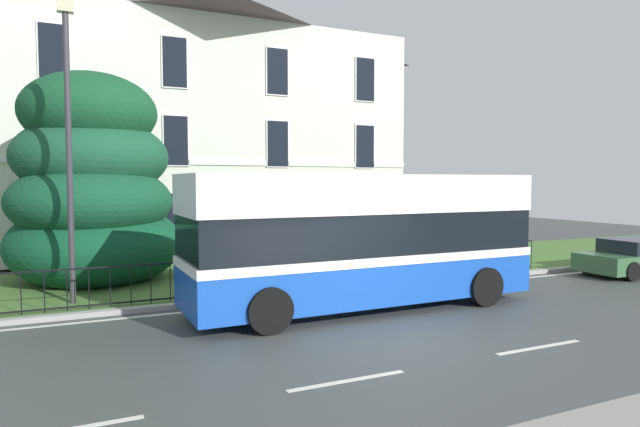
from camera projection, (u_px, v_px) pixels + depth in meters
name	position (u px, v px, depth m)	size (l,w,h in m)	color
ground_plane	(363.00, 321.00, 11.85)	(60.00, 56.00, 0.18)	#414644
georgian_townhouse	(202.00, 126.00, 25.14)	(16.49, 9.79, 11.08)	silver
iron_verge_railing	(300.00, 271.00, 14.56)	(16.98, 0.04, 0.97)	black
evergreen_tree	(93.00, 191.00, 15.90)	(5.01, 5.10, 6.44)	#423328
single_decker_bus	(363.00, 238.00, 12.92)	(8.64, 2.68, 3.23)	blue
parked_hatchback_00	(636.00, 257.00, 17.73)	(3.95, 1.82, 1.17)	#36603B
street_lamp_post	(68.00, 131.00, 12.73)	(0.36, 0.24, 7.28)	#333338
litter_bin	(381.00, 258.00, 16.77)	(0.50, 0.50, 1.07)	#23472D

